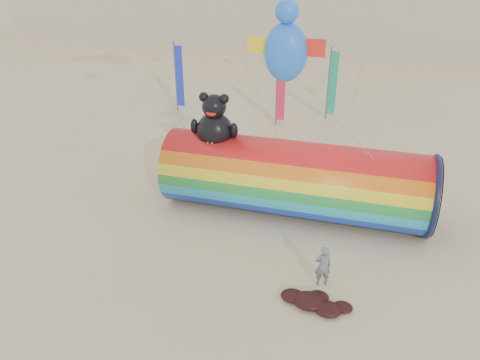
# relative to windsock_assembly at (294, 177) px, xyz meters

# --- Properties ---
(ground) EXTENTS (160.00, 160.00, 0.00)m
(ground) POSITION_rel_windsock_assembly_xyz_m (-2.59, -3.44, -1.88)
(ground) COLOR #CCB58C
(ground) RESTS_ON ground
(windsock_assembly) EXTENTS (12.32, 3.75, 5.68)m
(windsock_assembly) POSITION_rel_windsock_assembly_xyz_m (0.00, 0.00, 0.00)
(windsock_assembly) COLOR red
(windsock_assembly) RESTS_ON ground
(kite_handler) EXTENTS (0.73, 0.60, 1.71)m
(kite_handler) POSITION_rel_windsock_assembly_xyz_m (2.02, -4.96, -1.03)
(kite_handler) COLOR slate
(kite_handler) RESTS_ON ground
(fabric_bundle) EXTENTS (2.62, 1.35, 0.41)m
(fabric_bundle) POSITION_rel_windsock_assembly_xyz_m (1.93, -6.22, -1.71)
(fabric_bundle) COLOR #340B09
(fabric_bundle) RESTS_ON ground
(festival_banners) EXTENTS (11.78, 2.27, 5.20)m
(festival_banners) POSITION_rel_windsock_assembly_xyz_m (-4.60, 12.46, 0.75)
(festival_banners) COLOR #59595E
(festival_banners) RESTS_ON ground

